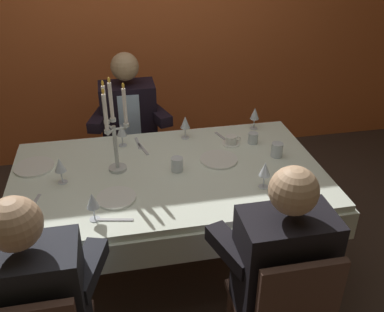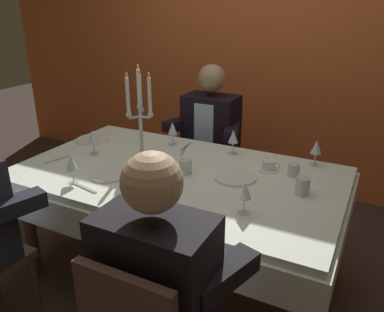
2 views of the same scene
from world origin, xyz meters
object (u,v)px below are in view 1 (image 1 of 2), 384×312
at_px(candelabra, 114,131).
at_px(seated_diner_2, 284,264).
at_px(wine_glass_5, 92,201).
at_px(dinner_plate_1, 116,198).
at_px(wine_glass_4, 255,114).
at_px(wine_glass_3, 121,130).
at_px(coffee_cup_0, 231,141).
at_px(seated_diner_1, 129,116).
at_px(wine_glass_2, 185,123).
at_px(water_tumbler_0, 177,164).
at_px(water_tumbler_1, 253,138).
at_px(water_tumbler_2, 277,150).
at_px(seated_diner_0, 34,301).
at_px(dinner_plate_2, 219,160).
at_px(wine_glass_0, 265,170).
at_px(dinner_plate_0, 34,167).
at_px(wine_glass_1, 60,165).
at_px(dining_table, 169,187).

relative_size(candelabra, seated_diner_2, 0.48).
height_order(wine_glass_5, seated_diner_2, seated_diner_2).
relative_size(dinner_plate_1, wine_glass_4, 1.34).
xyz_separation_m(dinner_plate_1, wine_glass_3, (0.07, 0.62, 0.11)).
relative_size(coffee_cup_0, seated_diner_1, 0.11).
bearing_deg(wine_glass_2, water_tumbler_0, -107.23).
bearing_deg(seated_diner_2, water_tumbler_1, 78.68).
height_order(candelabra, wine_glass_3, candelabra).
xyz_separation_m(water_tumbler_0, water_tumbler_2, (0.67, 0.05, 0.00)).
bearing_deg(water_tumbler_2, wine_glass_4, 92.06).
distance_m(water_tumbler_0, water_tumbler_2, 0.67).
xyz_separation_m(candelabra, water_tumbler_0, (0.36, -0.08, -0.23)).
bearing_deg(dinner_plate_1, coffee_cup_0, 31.86).
bearing_deg(wine_glass_5, wine_glass_2, 52.31).
height_order(water_tumbler_0, seated_diner_0, seated_diner_0).
distance_m(dinner_plate_2, wine_glass_0, 0.40).
height_order(seated_diner_0, seated_diner_2, same).
distance_m(water_tumbler_1, coffee_cup_0, 0.15).
distance_m(wine_glass_0, wine_glass_2, 0.77).
distance_m(dinner_plate_0, wine_glass_5, 0.71).
relative_size(water_tumbler_1, seated_diner_1, 0.06).
relative_size(dinner_plate_1, wine_glass_5, 1.34).
bearing_deg(wine_glass_1, dinner_plate_1, -37.75).
bearing_deg(seated_diner_1, dinner_plate_2, -57.59).
bearing_deg(seated_diner_1, dinner_plate_0, -132.89).
height_order(dinner_plate_0, dinner_plate_1, same).
xyz_separation_m(wine_glass_3, seated_diner_1, (0.07, 0.49, -0.12)).
bearing_deg(water_tumbler_0, wine_glass_2, 72.77).
relative_size(dinner_plate_0, wine_glass_3, 1.49).
bearing_deg(water_tumbler_1, seated_diner_0, -139.21).
height_order(wine_glass_4, seated_diner_0, seated_diner_0).
bearing_deg(coffee_cup_0, wine_glass_5, -144.30).
bearing_deg(wine_glass_0, water_tumbler_1, 78.16).
distance_m(dinner_plate_0, wine_glass_3, 0.60).
bearing_deg(seated_diner_0, dinner_plate_1, 60.73).
xyz_separation_m(wine_glass_0, seated_diner_0, (-1.21, -0.61, -0.12)).
bearing_deg(dining_table, dinner_plate_1, -144.70).
relative_size(wine_glass_5, seated_diner_0, 0.13).
distance_m(dining_table, water_tumbler_0, 0.17).
bearing_deg(candelabra, wine_glass_1, -166.73).
bearing_deg(wine_glass_2, dinner_plate_2, -66.63).
xyz_separation_m(dinner_plate_2, coffee_cup_0, (0.14, 0.20, 0.02)).
bearing_deg(dinner_plate_0, seated_diner_1, 47.11).
bearing_deg(coffee_cup_0, candelabra, -166.51).
bearing_deg(wine_glass_2, water_tumbler_1, -20.81).
relative_size(wine_glass_4, seated_diner_1, 0.13).
distance_m(wine_glass_4, seated_diner_2, 1.39).
bearing_deg(coffee_cup_0, water_tumbler_0, -147.81).
bearing_deg(dinner_plate_1, wine_glass_2, 51.89).
height_order(dinner_plate_0, wine_glass_4, wine_glass_4).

